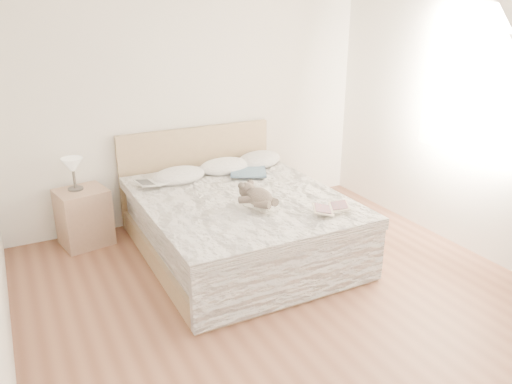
% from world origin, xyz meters
% --- Properties ---
extents(floor, '(4.00, 4.50, 0.00)m').
position_xyz_m(floor, '(0.00, 0.00, 0.00)').
color(floor, brown).
rests_on(floor, ground).
extents(wall_back, '(4.00, 0.02, 2.70)m').
position_xyz_m(wall_back, '(0.00, 2.25, 1.35)').
color(wall_back, white).
rests_on(wall_back, ground).
extents(wall_right, '(0.02, 4.50, 2.70)m').
position_xyz_m(wall_right, '(2.00, 0.00, 1.35)').
color(wall_right, white).
rests_on(wall_right, ground).
extents(window, '(0.02, 1.30, 1.10)m').
position_xyz_m(window, '(1.99, 0.30, 1.45)').
color(window, white).
rests_on(window, wall_right).
extents(bed, '(1.72, 2.14, 1.00)m').
position_xyz_m(bed, '(0.00, 1.19, 0.31)').
color(bed, tan).
rests_on(bed, floor).
extents(nightstand, '(0.52, 0.48, 0.56)m').
position_xyz_m(nightstand, '(-1.26, 2.01, 0.28)').
color(nightstand, tan).
rests_on(nightstand, floor).
extents(table_lamp, '(0.26, 0.26, 0.31)m').
position_xyz_m(table_lamp, '(-1.29, 2.05, 0.79)').
color(table_lamp, '#45403B').
rests_on(table_lamp, nightstand).
extents(pillow_left, '(0.59, 0.45, 0.16)m').
position_xyz_m(pillow_left, '(-0.35, 1.76, 0.64)').
color(pillow_left, white).
rests_on(pillow_left, bed).
extents(pillow_middle, '(0.58, 0.42, 0.17)m').
position_xyz_m(pillow_middle, '(0.18, 1.83, 0.64)').
color(pillow_middle, white).
rests_on(pillow_middle, bed).
extents(pillow_right, '(0.67, 0.59, 0.17)m').
position_xyz_m(pillow_right, '(0.61, 1.88, 0.64)').
color(pillow_right, silver).
rests_on(pillow_right, bed).
extents(blouse, '(0.77, 0.78, 0.02)m').
position_xyz_m(blouse, '(0.37, 1.67, 0.63)').
color(blouse, '#3D5B74').
rests_on(blouse, bed).
extents(photo_book, '(0.35, 0.27, 0.02)m').
position_xyz_m(photo_book, '(-0.63, 1.70, 0.63)').
color(photo_book, white).
rests_on(photo_book, bed).
extents(childrens_book, '(0.40, 0.36, 0.02)m').
position_xyz_m(childrens_book, '(0.50, 0.39, 0.63)').
color(childrens_book, beige).
rests_on(childrens_book, bed).
extents(teddy_bear, '(0.34, 0.40, 0.18)m').
position_xyz_m(teddy_bear, '(-0.01, 0.71, 0.65)').
color(teddy_bear, '#62564B').
rests_on(teddy_bear, bed).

